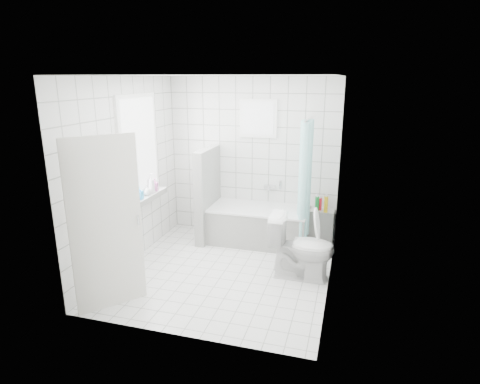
% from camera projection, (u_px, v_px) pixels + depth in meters
% --- Properties ---
extents(ground, '(3.00, 3.00, 0.00)m').
position_uv_depth(ground, '(225.00, 271.00, 5.54)').
color(ground, white).
rests_on(ground, ground).
extents(ceiling, '(3.00, 3.00, 0.00)m').
position_uv_depth(ceiling, '(223.00, 75.00, 4.83)').
color(ceiling, white).
rests_on(ceiling, ground).
extents(wall_back, '(2.80, 0.02, 2.60)m').
position_uv_depth(wall_back, '(252.00, 158.00, 6.57)').
color(wall_back, white).
rests_on(wall_back, ground).
extents(wall_front, '(2.80, 0.02, 2.60)m').
position_uv_depth(wall_front, '(174.00, 217.00, 3.80)').
color(wall_front, white).
rests_on(wall_front, ground).
extents(wall_left, '(0.02, 3.00, 2.60)m').
position_uv_depth(wall_left, '(128.00, 173.00, 5.55)').
color(wall_left, white).
rests_on(wall_left, ground).
extents(wall_right, '(0.02, 3.00, 2.60)m').
position_uv_depth(wall_right, '(334.00, 188.00, 4.82)').
color(wall_right, white).
rests_on(wall_right, ground).
extents(window_left, '(0.01, 0.90, 1.40)m').
position_uv_depth(window_left, '(140.00, 148.00, 5.74)').
color(window_left, white).
rests_on(window_left, wall_left).
extents(window_back, '(0.50, 0.01, 0.50)m').
position_uv_depth(window_back, '(258.00, 119.00, 6.32)').
color(window_back, white).
rests_on(window_back, wall_back).
extents(window_sill, '(0.18, 1.02, 0.08)m').
position_uv_depth(window_sill, '(146.00, 198.00, 5.93)').
color(window_sill, white).
rests_on(window_sill, wall_left).
extents(door, '(0.54, 0.64, 2.00)m').
position_uv_depth(door, '(106.00, 225.00, 4.45)').
color(door, silver).
rests_on(door, ground).
extents(bathtub, '(1.56, 0.77, 0.58)m').
position_uv_depth(bathtub, '(259.00, 225.00, 6.45)').
color(bathtub, white).
rests_on(bathtub, ground).
extents(partition_wall, '(0.15, 0.85, 1.50)m').
position_uv_depth(partition_wall, '(208.00, 194.00, 6.50)').
color(partition_wall, white).
rests_on(partition_wall, ground).
extents(tiled_ledge, '(0.40, 0.24, 0.55)m').
position_uv_depth(tiled_ledge, '(321.00, 226.00, 6.43)').
color(tiled_ledge, white).
rests_on(tiled_ledge, ground).
extents(toilet, '(0.85, 0.49, 0.86)m').
position_uv_depth(toilet, '(302.00, 247.00, 5.26)').
color(toilet, white).
rests_on(toilet, ground).
extents(curtain_rod, '(0.02, 0.80, 0.02)m').
position_uv_depth(curtain_rod, '(308.00, 119.00, 5.76)').
color(curtain_rod, silver).
rests_on(curtain_rod, wall_back).
extents(shower_curtain, '(0.14, 0.48, 1.78)m').
position_uv_depth(shower_curtain, '(304.00, 182.00, 5.89)').
color(shower_curtain, '#45CAC1').
rests_on(shower_curtain, curtain_rod).
extents(tub_faucet, '(0.18, 0.06, 0.06)m').
position_uv_depth(tub_faucet, '(270.00, 187.00, 6.58)').
color(tub_faucet, silver).
rests_on(tub_faucet, wall_back).
extents(sill_bottles, '(0.18, 0.70, 0.29)m').
position_uv_depth(sill_bottles, '(146.00, 188.00, 5.87)').
color(sill_bottles, '#33A9E9').
rests_on(sill_bottles, window_sill).
extents(ledge_bottles, '(0.20, 0.15, 0.26)m').
position_uv_depth(ledge_bottles, '(321.00, 204.00, 6.28)').
color(ledge_bottles, red).
rests_on(ledge_bottles, tiled_ledge).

